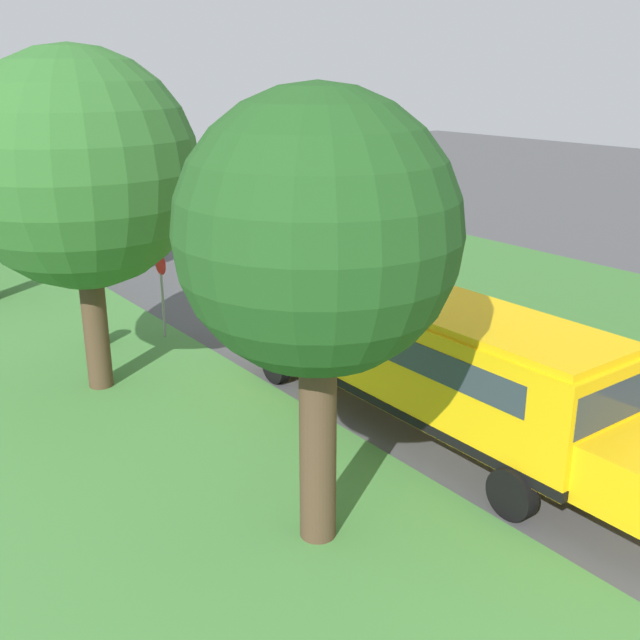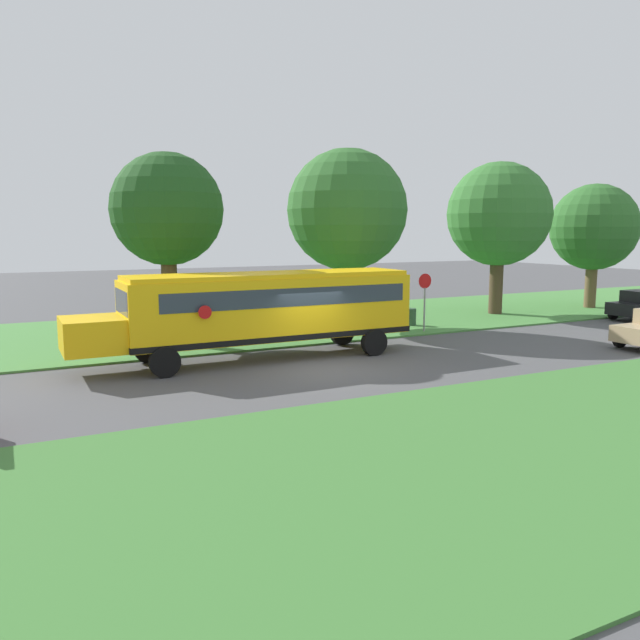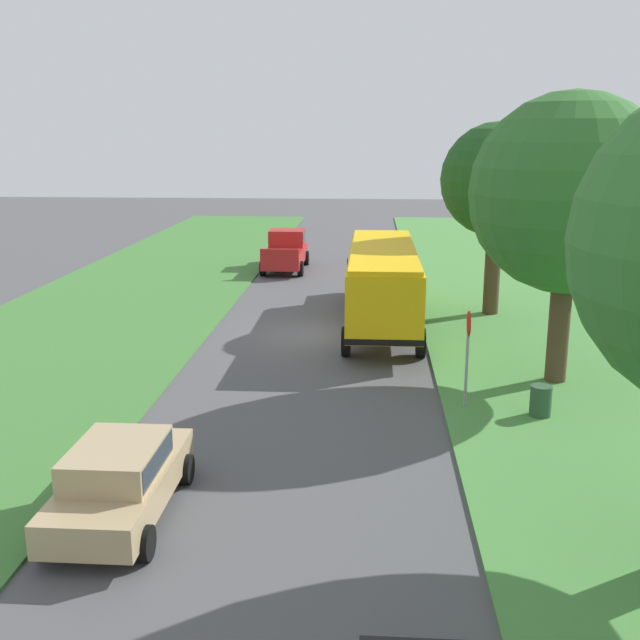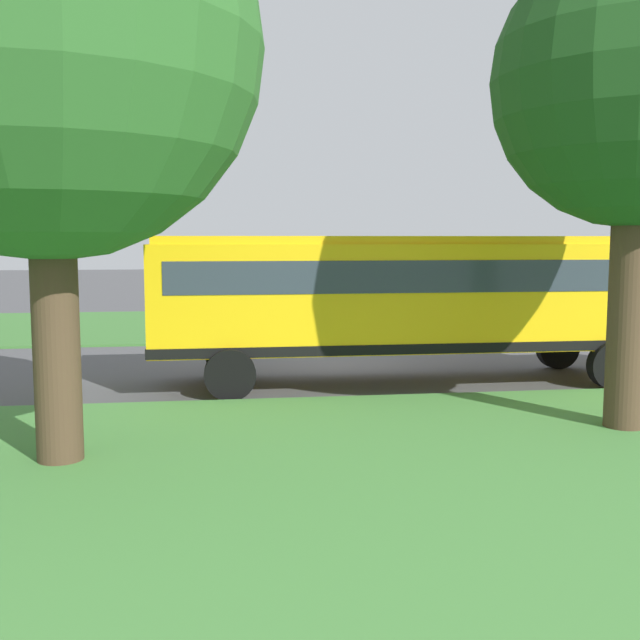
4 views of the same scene
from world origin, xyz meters
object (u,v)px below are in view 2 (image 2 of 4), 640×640
at_px(school_bus, 263,307).
at_px(oak_tree_beside_bus, 168,210).
at_px(oak_tree_roadside_mid, 344,210).
at_px(oak_tree_far_end, 497,214).
at_px(trash_bin, 410,318).
at_px(stop_sign, 425,296).
at_px(oak_tree_across_road, 595,228).

bearing_deg(school_bus, oak_tree_beside_bus, -152.50).
xyz_separation_m(oak_tree_roadside_mid, oak_tree_far_end, (-0.36, 9.84, -0.02)).
relative_size(oak_tree_beside_bus, oak_tree_roadside_mid, 0.92).
bearing_deg(trash_bin, stop_sign, -16.87).
height_order(school_bus, trash_bin, school_bus).
distance_m(oak_tree_far_end, stop_sign, 9.00).
distance_m(oak_tree_across_road, trash_bin, 14.68).
height_order(oak_tree_beside_bus, stop_sign, oak_tree_beside_bus).
distance_m(school_bus, trash_bin, 10.30).
distance_m(school_bus, oak_tree_across_road, 24.05).
bearing_deg(stop_sign, oak_tree_across_road, 101.43).
relative_size(oak_tree_beside_bus, trash_bin, 8.66).
xyz_separation_m(oak_tree_beside_bus, oak_tree_roadside_mid, (-0.84, 8.59, 0.16)).
height_order(stop_sign, trash_bin, stop_sign).
bearing_deg(school_bus, trash_bin, 113.41).
height_order(school_bus, oak_tree_far_end, oak_tree_far_end).
bearing_deg(oak_tree_far_end, school_bus, -70.80).
height_order(oak_tree_beside_bus, oak_tree_roadside_mid, oak_tree_roadside_mid).
xyz_separation_m(oak_tree_across_road, trash_bin, (1.05, -13.97, -4.38)).
bearing_deg(oak_tree_far_end, trash_bin, -76.98).
relative_size(school_bus, oak_tree_far_end, 1.47).
distance_m(oak_tree_across_road, stop_sign, 15.15).
distance_m(school_bus, oak_tree_roadside_mid, 9.00).
distance_m(oak_tree_beside_bus, oak_tree_roadside_mid, 8.63).
relative_size(oak_tree_across_road, stop_sign, 2.72).
bearing_deg(stop_sign, trash_bin, 163.13).
bearing_deg(oak_tree_roadside_mid, oak_tree_far_end, 92.12).
height_order(oak_tree_far_end, oak_tree_across_road, oak_tree_far_end).
relative_size(school_bus, oak_tree_beside_bus, 1.59).
relative_size(oak_tree_roadside_mid, trash_bin, 9.46).
distance_m(oak_tree_beside_bus, oak_tree_across_road, 25.64).
distance_m(oak_tree_roadside_mid, oak_tree_across_road, 17.06).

